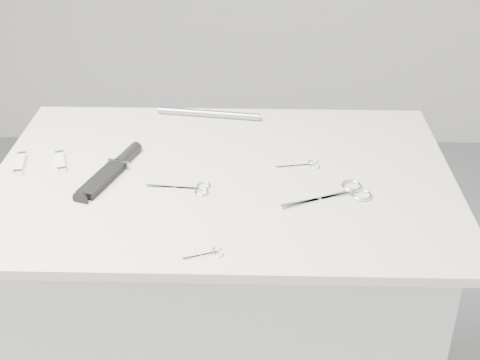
{
  "coord_description": "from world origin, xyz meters",
  "views": [
    {
      "loc": [
        0.07,
        -1.26,
        1.64
      ],
      "look_at": [
        0.04,
        -0.02,
        0.92
      ],
      "focal_mm": 50.0,
      "sensor_mm": 36.0,
      "label": 1
    }
  ],
  "objects_px": {
    "plinth": "(225,336)",
    "embroidery_scissors_a": "(191,188)",
    "tiny_scissors": "(208,254)",
    "sheathed_knife": "(114,168)",
    "embroidery_scissors_b": "(305,165)",
    "pocket_knife_a": "(20,163)",
    "large_shears": "(343,193)",
    "metal_rail": "(209,114)",
    "pocket_knife_b": "(61,162)"
  },
  "relations": [
    {
      "from": "plinth",
      "to": "embroidery_scissors_a",
      "type": "height_order",
      "value": "embroidery_scissors_a"
    },
    {
      "from": "tiny_scissors",
      "to": "sheathed_knife",
      "type": "xyz_separation_m",
      "value": [
        -0.23,
        0.3,
        0.01
      ]
    },
    {
      "from": "embroidery_scissors_b",
      "to": "pocket_knife_a",
      "type": "relative_size",
      "value": 1.01
    },
    {
      "from": "tiny_scissors",
      "to": "pocket_knife_a",
      "type": "xyz_separation_m",
      "value": [
        -0.44,
        0.32,
        0.0
      ]
    },
    {
      "from": "pocket_knife_a",
      "to": "sheathed_knife",
      "type": "bearing_deg",
      "value": -106.41
    },
    {
      "from": "embroidery_scissors_b",
      "to": "sheathed_knife",
      "type": "xyz_separation_m",
      "value": [
        -0.42,
        -0.04,
        0.01
      ]
    },
    {
      "from": "plinth",
      "to": "embroidery_scissors_a",
      "type": "xyz_separation_m",
      "value": [
        -0.06,
        -0.06,
        0.47
      ]
    },
    {
      "from": "embroidery_scissors_b",
      "to": "large_shears",
      "type": "bearing_deg",
      "value": -70.01
    },
    {
      "from": "plinth",
      "to": "metal_rail",
      "type": "distance_m",
      "value": 0.57
    },
    {
      "from": "sheathed_knife",
      "to": "embroidery_scissors_a",
      "type": "bearing_deg",
      "value": -93.83
    },
    {
      "from": "large_shears",
      "to": "tiny_scissors",
      "type": "relative_size",
      "value": 2.62
    },
    {
      "from": "plinth",
      "to": "embroidery_scissors_a",
      "type": "bearing_deg",
      "value": -134.87
    },
    {
      "from": "tiny_scissors",
      "to": "large_shears",
      "type": "bearing_deg",
      "value": 17.95
    },
    {
      "from": "plinth",
      "to": "tiny_scissors",
      "type": "xyz_separation_m",
      "value": [
        -0.01,
        -0.29,
        0.47
      ]
    },
    {
      "from": "plinth",
      "to": "pocket_knife_a",
      "type": "height_order",
      "value": "pocket_knife_a"
    },
    {
      "from": "embroidery_scissors_a",
      "to": "metal_rail",
      "type": "bearing_deg",
      "value": 92.96
    },
    {
      "from": "plinth",
      "to": "metal_rail",
      "type": "relative_size",
      "value": 3.37
    },
    {
      "from": "sheathed_knife",
      "to": "plinth",
      "type": "bearing_deg",
      "value": -73.42
    },
    {
      "from": "embroidery_scissors_b",
      "to": "metal_rail",
      "type": "distance_m",
      "value": 0.34
    },
    {
      "from": "metal_rail",
      "to": "pocket_knife_b",
      "type": "bearing_deg",
      "value": -140.5
    },
    {
      "from": "large_shears",
      "to": "pocket_knife_b",
      "type": "relative_size",
      "value": 2.09
    },
    {
      "from": "metal_rail",
      "to": "sheathed_knife",
      "type": "bearing_deg",
      "value": -123.0
    },
    {
      "from": "plinth",
      "to": "embroidery_scissors_b",
      "type": "relative_size",
      "value": 9.16
    },
    {
      "from": "embroidery_scissors_b",
      "to": "metal_rail",
      "type": "xyz_separation_m",
      "value": [
        -0.23,
        0.25,
        0.01
      ]
    },
    {
      "from": "plinth",
      "to": "pocket_knife_a",
      "type": "relative_size",
      "value": 9.27
    },
    {
      "from": "pocket_knife_a",
      "to": "pocket_knife_b",
      "type": "distance_m",
      "value": 0.09
    },
    {
      "from": "pocket_knife_a",
      "to": "large_shears",
      "type": "bearing_deg",
      "value": -109.41
    },
    {
      "from": "metal_rail",
      "to": "large_shears",
      "type": "bearing_deg",
      "value": -51.03
    },
    {
      "from": "embroidery_scissors_b",
      "to": "pocket_knife_a",
      "type": "height_order",
      "value": "pocket_knife_a"
    },
    {
      "from": "large_shears",
      "to": "plinth",
      "type": "bearing_deg",
      "value": 139.41
    },
    {
      "from": "plinth",
      "to": "sheathed_knife",
      "type": "xyz_separation_m",
      "value": [
        -0.24,
        0.01,
        0.48
      ]
    },
    {
      "from": "large_shears",
      "to": "tiny_scissors",
      "type": "distance_m",
      "value": 0.34
    },
    {
      "from": "pocket_knife_b",
      "to": "sheathed_knife",
      "type": "bearing_deg",
      "value": -122.13
    },
    {
      "from": "pocket_knife_b",
      "to": "large_shears",
      "type": "bearing_deg",
      "value": -118.8
    },
    {
      "from": "large_shears",
      "to": "pocket_knife_a",
      "type": "bearing_deg",
      "value": 148.08
    },
    {
      "from": "embroidery_scissors_a",
      "to": "tiny_scissors",
      "type": "bearing_deg",
      "value": -72.13
    },
    {
      "from": "embroidery_scissors_b",
      "to": "tiny_scissors",
      "type": "height_order",
      "value": "same"
    },
    {
      "from": "sheathed_knife",
      "to": "pocket_knife_a",
      "type": "distance_m",
      "value": 0.22
    },
    {
      "from": "sheathed_knife",
      "to": "metal_rail",
      "type": "height_order",
      "value": "sheathed_knife"
    },
    {
      "from": "pocket_knife_a",
      "to": "embroidery_scissors_b",
      "type": "bearing_deg",
      "value": -99.43
    },
    {
      "from": "plinth",
      "to": "large_shears",
      "type": "xyz_separation_m",
      "value": [
        0.25,
        -0.08,
        0.47
      ]
    },
    {
      "from": "pocket_knife_a",
      "to": "metal_rail",
      "type": "bearing_deg",
      "value": -67.12
    },
    {
      "from": "pocket_knife_a",
      "to": "metal_rail",
      "type": "xyz_separation_m",
      "value": [
        0.4,
        0.27,
        0.0
      ]
    },
    {
      "from": "sheathed_knife",
      "to": "pocket_knife_a",
      "type": "relative_size",
      "value": 2.39
    },
    {
      "from": "sheathed_knife",
      "to": "metal_rail",
      "type": "xyz_separation_m",
      "value": [
        0.19,
        0.29,
        0.0
      ]
    },
    {
      "from": "embroidery_scissors_a",
      "to": "pocket_knife_b",
      "type": "xyz_separation_m",
      "value": [
        -0.3,
        0.1,
        0.0
      ]
    },
    {
      "from": "plinth",
      "to": "metal_rail",
      "type": "height_order",
      "value": "metal_rail"
    },
    {
      "from": "pocket_knife_a",
      "to": "pocket_knife_b",
      "type": "height_order",
      "value": "same"
    },
    {
      "from": "embroidery_scissors_b",
      "to": "sheathed_knife",
      "type": "relative_size",
      "value": 0.42
    },
    {
      "from": "large_shears",
      "to": "embroidery_scissors_b",
      "type": "xyz_separation_m",
      "value": [
        -0.07,
        0.12,
        -0.0
      ]
    }
  ]
}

